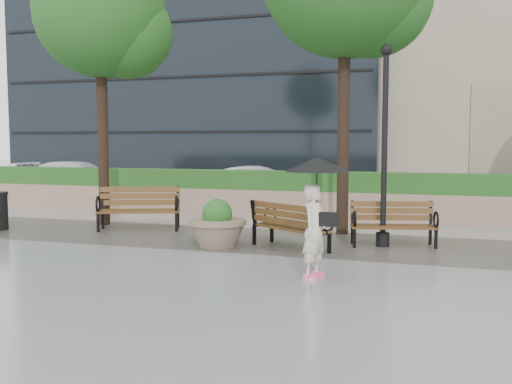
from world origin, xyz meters
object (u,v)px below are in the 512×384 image
(bench_1, at_px, (139,218))
(bench_2, at_px, (290,235))
(bench_3, at_px, (393,233))
(pedestrian, at_px, (316,205))
(planter_left, at_px, (217,228))
(lamppost, at_px, (384,159))
(car_left, at_px, (80,180))
(car_right, at_px, (259,186))

(bench_1, height_order, bench_2, bench_1)
(bench_3, bearing_deg, pedestrian, -120.99)
(planter_left, distance_m, lamppost, 3.76)
(bench_3, relative_size, car_left, 0.37)
(bench_2, distance_m, planter_left, 1.52)
(planter_left, height_order, car_left, car_left)
(planter_left, xyz_separation_m, car_right, (-1.53, 7.82, 0.28))
(bench_3, height_order, car_left, car_left)
(bench_1, distance_m, car_right, 6.38)
(planter_left, bearing_deg, pedestrian, -39.12)
(planter_left, xyz_separation_m, lamppost, (3.28, 1.11, 1.45))
(pedestrian, bearing_deg, car_left, 64.59)
(bench_2, distance_m, bench_3, 2.20)
(bench_3, height_order, car_right, car_right)
(pedestrian, bearing_deg, bench_3, -0.93)
(bench_2, relative_size, bench_3, 1.02)
(bench_2, relative_size, lamppost, 0.45)
(bench_1, height_order, car_right, car_right)
(planter_left, bearing_deg, bench_2, 9.36)
(car_left, bearing_deg, car_right, -100.88)
(pedestrian, bearing_deg, car_right, 38.49)
(bench_1, relative_size, car_left, 0.43)
(car_right, bearing_deg, bench_1, 166.53)
(car_left, bearing_deg, bench_2, -135.21)
(bench_1, xyz_separation_m, bench_3, (6.18, -0.36, -0.04))
(lamppost, relative_size, car_right, 1.02)
(lamppost, relative_size, pedestrian, 2.15)
(bench_1, distance_m, car_left, 9.14)
(bench_1, relative_size, planter_left, 1.75)
(bench_1, height_order, planter_left, bench_1)
(bench_2, relative_size, pedestrian, 0.97)
(lamppost, height_order, car_right, lamppost)
(planter_left, bearing_deg, bench_3, 18.93)
(lamppost, distance_m, pedestrian, 3.30)
(bench_2, distance_m, pedestrian, 2.63)
(bench_3, bearing_deg, lamppost, -171.23)
(bench_3, xyz_separation_m, lamppost, (-0.20, -0.08, 1.57))
(bench_3, bearing_deg, bench_2, -168.28)
(bench_2, relative_size, planter_left, 1.55)
(car_left, relative_size, car_right, 1.21)
(bench_2, xyz_separation_m, planter_left, (-1.50, -0.25, 0.11))
(bench_1, xyz_separation_m, lamppost, (5.98, -0.45, 1.53))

